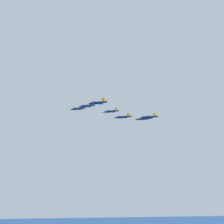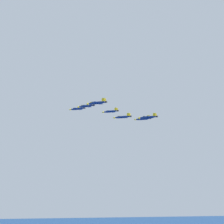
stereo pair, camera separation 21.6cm
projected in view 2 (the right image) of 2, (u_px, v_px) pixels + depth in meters
jet_lead at (77, 109)px, 270.99m from camera, size 13.36×10.92×3.23m
jet_left_wingman at (86, 106)px, 246.40m from camera, size 13.11×10.75×3.17m
jet_right_wingman at (110, 111)px, 275.24m from camera, size 13.43×11.01×3.25m
jet_left_outer at (97, 103)px, 221.79m from camera, size 13.70×11.19×3.31m
jet_right_outer at (143, 119)px, 278.82m from camera, size 13.25×11.09×3.22m
jet_slot_rear at (122, 117)px, 249.69m from camera, size 13.18×10.90×3.19m
jet_trailing at (148, 117)px, 239.54m from camera, size 13.24×10.94×3.21m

